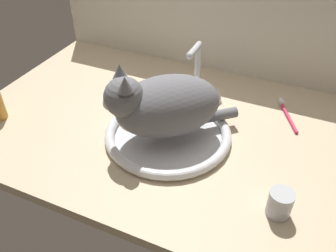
% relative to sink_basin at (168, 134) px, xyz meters
% --- Properties ---
extents(countertop, '(1.18, 0.77, 0.03)m').
position_rel_sink_basin_xyz_m(countertop, '(-0.04, 0.05, -0.03)').
color(countertop, '#CCB793').
rests_on(countertop, ground).
extents(backsplash_wall, '(1.18, 0.02, 0.36)m').
position_rel_sink_basin_xyz_m(backsplash_wall, '(-0.04, 0.45, 0.14)').
color(backsplash_wall, silver).
rests_on(backsplash_wall, ground).
extents(sink_basin, '(0.36, 0.36, 0.03)m').
position_rel_sink_basin_xyz_m(sink_basin, '(0.00, 0.00, 0.00)').
color(sink_basin, white).
rests_on(sink_basin, countertop).
extents(faucet, '(0.18, 0.11, 0.20)m').
position_rel_sink_basin_xyz_m(faucet, '(-0.00, 0.22, 0.07)').
color(faucet, silver).
rests_on(faucet, countertop).
extents(cat, '(0.34, 0.33, 0.21)m').
position_rel_sink_basin_xyz_m(cat, '(-0.02, -0.01, 0.10)').
color(cat, slate).
rests_on(cat, sink_basin).
extents(metal_jar, '(0.06, 0.06, 0.07)m').
position_rel_sink_basin_xyz_m(metal_jar, '(0.34, -0.15, 0.02)').
color(metal_jar, '#B2B5BA').
rests_on(metal_jar, countertop).
extents(toothbrush, '(0.09, 0.15, 0.02)m').
position_rel_sink_basin_xyz_m(toothbrush, '(0.30, 0.24, -0.01)').
color(toothbrush, '#D83359').
rests_on(toothbrush, countertop).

